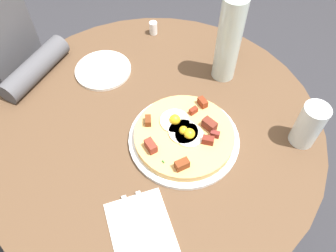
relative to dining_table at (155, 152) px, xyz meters
name	(u,v)px	position (x,y,z in m)	size (l,w,h in m)	color
ground_plane	(159,214)	(0.00, 0.00, -0.55)	(6.00, 6.00, 0.00)	#2D2D33
dining_table	(155,152)	(0.00, 0.00, 0.00)	(0.98, 0.98, 0.72)	brown
person_seated	(1,91)	(0.69, -0.11, -0.04)	(0.52, 0.32, 1.14)	#2D2D33
pizza_plate	(184,139)	(-0.10, 0.04, 0.18)	(0.30, 0.30, 0.01)	white
breakfast_pizza	(184,135)	(-0.10, 0.04, 0.20)	(0.27, 0.27, 0.05)	tan
bread_plate	(103,70)	(0.22, -0.14, 0.17)	(0.18, 0.18, 0.01)	white
napkin	(141,229)	(-0.08, 0.31, 0.17)	(0.17, 0.14, 0.00)	white
fork	(133,231)	(-0.06, 0.32, 0.18)	(0.18, 0.01, 0.01)	silver
knife	(148,226)	(-0.09, 0.30, 0.18)	(0.18, 0.01, 0.01)	silver
water_glass	(309,125)	(-0.41, -0.06, 0.24)	(0.07, 0.07, 0.13)	silver
water_bottle	(229,40)	(-0.15, -0.25, 0.31)	(0.07, 0.07, 0.27)	silver
salt_shaker	(153,28)	(0.13, -0.37, 0.19)	(0.03, 0.03, 0.05)	white
pepper_shaker	(232,48)	(-0.16, -0.35, 0.20)	(0.03, 0.03, 0.05)	#3F3833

